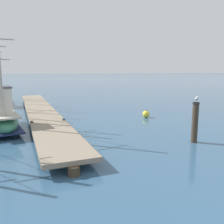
% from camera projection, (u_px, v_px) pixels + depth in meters
% --- Properties ---
extents(floating_dock, '(2.98, 19.84, 0.53)m').
position_uv_depth(floating_dock, '(41.00, 111.00, 15.91)').
color(floating_dock, gray).
rests_on(floating_dock, ground).
extents(fishing_boat_0, '(2.47, 6.47, 6.12)m').
position_uv_depth(fishing_boat_0, '(1.00, 116.00, 12.25)').
color(fishing_boat_0, '#337556').
rests_on(fishing_boat_0, ground).
extents(mooring_piling, '(0.30, 0.30, 1.72)m').
position_uv_depth(mooring_piling, '(195.00, 122.00, 10.12)').
color(mooring_piling, '#3D3023').
rests_on(mooring_piling, ground).
extents(perched_seagull, '(0.34, 0.27, 0.27)m').
position_uv_depth(perched_seagull, '(196.00, 99.00, 9.95)').
color(perched_seagull, gold).
rests_on(perched_seagull, mooring_piling).
extents(mooring_buoy, '(0.46, 0.46, 0.53)m').
position_uv_depth(mooring_buoy, '(146.00, 114.00, 15.56)').
color(mooring_buoy, yellow).
rests_on(mooring_buoy, ground).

